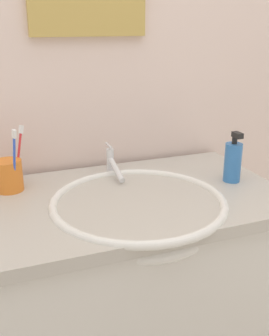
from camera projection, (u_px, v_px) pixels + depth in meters
tiled_wall_back at (88, 55)px, 1.32m from camera, size 2.15×0.04×2.40m
vanity_counter at (122, 315)px, 1.31m from camera, size 0.95×0.54×0.83m
sink_basin at (138, 216)px, 1.14m from camera, size 0.49×0.49×0.12m
faucet at (113, 164)px, 1.32m from camera, size 0.02×0.16×0.09m
toothbrush_cup at (9, 176)px, 1.19m from camera, size 0.08×0.08×0.09m
toothbrush_red at (19, 152)px, 1.21m from camera, size 0.05×0.04×0.18m
toothbrush_blue at (14, 157)px, 1.14m from camera, size 0.02×0.04×0.19m
soap_dispenser at (233, 161)px, 1.26m from camera, size 0.05×0.06×0.16m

